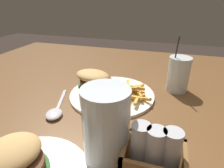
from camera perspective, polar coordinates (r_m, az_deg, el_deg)
dining_table at (r=0.67m, az=-8.65°, el=-11.39°), size 1.41×1.39×0.70m
meal_plate_near at (r=0.65m, az=-2.33°, el=-1.22°), size 0.30×0.30×0.10m
beer_glass at (r=0.38m, az=-1.81°, el=-13.41°), size 0.09×0.09×0.17m
juice_glass at (r=0.72m, az=19.52°, el=2.57°), size 0.08×0.08×0.21m
spoon at (r=0.59m, az=-17.09°, el=-8.38°), size 0.09×0.19×0.02m
condiment_caddy at (r=0.38m, az=12.49°, el=-21.46°), size 0.12×0.09×0.12m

